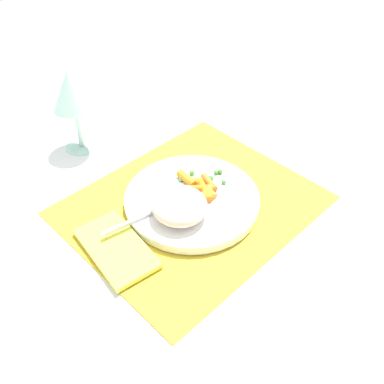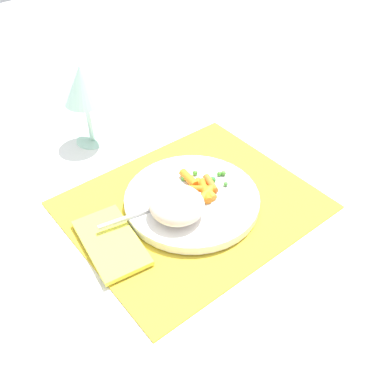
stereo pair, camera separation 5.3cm
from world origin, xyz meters
name	(u,v)px [view 1 (the left image)]	position (x,y,z in m)	size (l,w,h in m)	color
ground_plane	(192,206)	(0.00, 0.00, 0.00)	(2.40, 2.40, 0.00)	white
placemat	(192,204)	(0.00, 0.00, 0.00)	(0.40, 0.34, 0.01)	gold
plate	(192,200)	(0.00, 0.00, 0.01)	(0.23, 0.23, 0.02)	white
rice_mound	(180,206)	(-0.05, -0.02, 0.04)	(0.09, 0.09, 0.04)	beige
carrot_portion	(201,188)	(0.02, 0.00, 0.03)	(0.06, 0.09, 0.01)	orange
pea_scatter	(203,179)	(0.04, 0.01, 0.03)	(0.09, 0.07, 0.01)	#56AD3C
fork	(168,205)	(-0.05, 0.01, 0.03)	(0.19, 0.05, 0.01)	#B7B7B7
wine_glass	(71,92)	(-0.04, 0.28, 0.12)	(0.08, 0.08, 0.17)	#B2E0CC
napkin	(116,248)	(-0.16, 0.01, 0.01)	(0.08, 0.14, 0.01)	#EAE54C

